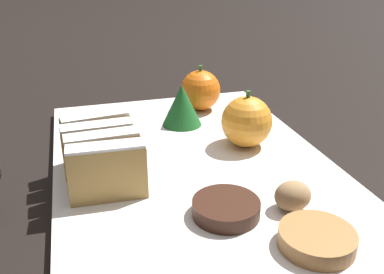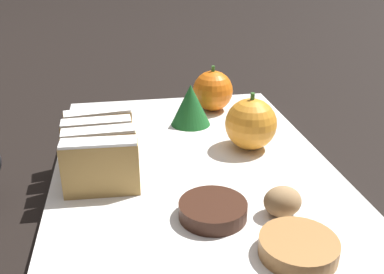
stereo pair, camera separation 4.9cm
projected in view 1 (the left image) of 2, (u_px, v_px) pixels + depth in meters
ground_plane at (192, 169)px, 0.51m from camera, size 6.00×6.00×0.00m
serving_platter at (192, 165)px, 0.50m from camera, size 0.31×0.45×0.01m
stollen_slice_front at (108, 172)px, 0.42m from camera, size 0.08×0.02×0.06m
stollen_slice_second at (104, 159)px, 0.44m from camera, size 0.08×0.02×0.06m
stollen_slice_third at (99, 148)px, 0.46m from camera, size 0.08×0.02×0.06m
stollen_slice_fourth at (97, 138)px, 0.49m from camera, size 0.08×0.03×0.06m
orange_near at (200, 90)px, 0.64m from camera, size 0.06×0.06×0.07m
orange_far at (247, 122)px, 0.53m from camera, size 0.06×0.06×0.07m
walnut at (293, 196)px, 0.40m from camera, size 0.04×0.03×0.03m
chocolate_cookie at (222, 209)px, 0.40m from camera, size 0.06×0.06×0.01m
gingerbread_cookie at (317, 239)px, 0.36m from camera, size 0.06×0.06×0.02m
evergreen_sprig at (182, 105)px, 0.59m from camera, size 0.06×0.06×0.06m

